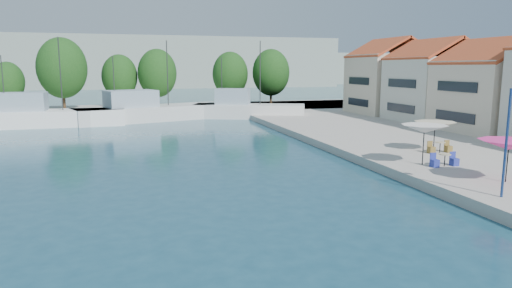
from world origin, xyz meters
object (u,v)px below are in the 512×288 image
object	(u,v)px
trawler_02	(43,117)
umbrella_white	(424,129)
trawler_03	(150,112)
umbrella_cream	(435,125)
trawler_04	(246,110)
umbrella_pink	(509,145)

from	to	relation	value
trawler_02	umbrella_white	distance (m)	40.94
trawler_03	umbrella_white	world-z (taller)	trawler_03
trawler_03	umbrella_cream	world-z (taller)	trawler_03
umbrella_white	trawler_02	bearing A→B (deg)	129.99
umbrella_white	umbrella_cream	distance (m)	5.35
trawler_03	trawler_04	bearing A→B (deg)	-21.23
trawler_02	umbrella_cream	world-z (taller)	trawler_02
trawler_02	umbrella_white	xyz separation A→B (m)	(26.29, -31.34, 1.75)
trawler_03	umbrella_white	distance (m)	37.02
umbrella_white	trawler_03	bearing A→B (deg)	113.14
trawler_03	trawler_04	size ratio (longest dim) A/B	1.36
trawler_03	umbrella_white	size ratio (longest dim) A/B	7.01
umbrella_white	umbrella_cream	xyz separation A→B (m)	(3.70, 3.84, -0.36)
umbrella_pink	trawler_04	bearing A→B (deg)	95.91
umbrella_pink	umbrella_cream	distance (m)	9.02
trawler_04	umbrella_white	bearing A→B (deg)	-63.97
trawler_03	umbrella_pink	bearing A→B (deg)	-85.43
trawler_02	trawler_03	bearing A→B (deg)	12.31
trawler_02	umbrella_white	bearing A→B (deg)	-50.46
trawler_04	umbrella_pink	xyz separation A→B (m)	(3.96, -38.20, 1.49)
trawler_03	trawler_04	distance (m)	12.11
umbrella_white	umbrella_pink	bearing A→B (deg)	-72.83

